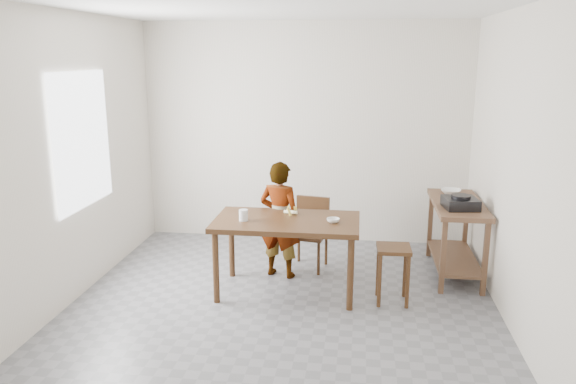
# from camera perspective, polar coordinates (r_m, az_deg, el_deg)

# --- Properties ---
(floor) EXTENTS (4.00, 4.00, 0.04)m
(floor) POSITION_cam_1_polar(r_m,az_deg,el_deg) (5.43, -0.55, -11.53)
(floor) COLOR slate
(floor) RESTS_ON ground
(ceiling) EXTENTS (4.00, 4.00, 0.04)m
(ceiling) POSITION_cam_1_polar(r_m,az_deg,el_deg) (4.92, -0.63, 18.67)
(ceiling) COLOR white
(ceiling) RESTS_ON wall_back
(wall_back) EXTENTS (4.00, 0.04, 2.70)m
(wall_back) POSITION_cam_1_polar(r_m,az_deg,el_deg) (6.98, 1.71, 5.95)
(wall_back) COLOR silver
(wall_back) RESTS_ON ground
(wall_front) EXTENTS (4.00, 0.04, 2.70)m
(wall_front) POSITION_cam_1_polar(r_m,az_deg,el_deg) (3.07, -5.82, -4.33)
(wall_front) COLOR silver
(wall_front) RESTS_ON ground
(wall_left) EXTENTS (0.04, 4.00, 2.70)m
(wall_left) POSITION_cam_1_polar(r_m,az_deg,el_deg) (5.64, -21.40, 3.12)
(wall_left) COLOR silver
(wall_left) RESTS_ON ground
(wall_right) EXTENTS (0.04, 4.00, 2.70)m
(wall_right) POSITION_cam_1_polar(r_m,az_deg,el_deg) (5.13, 22.39, 2.05)
(wall_right) COLOR silver
(wall_right) RESTS_ON ground
(window_pane) EXTENTS (0.02, 1.10, 1.30)m
(window_pane) POSITION_cam_1_polar(r_m,az_deg,el_deg) (5.77, -20.16, 4.96)
(window_pane) COLOR white
(window_pane) RESTS_ON wall_left
(dining_table) EXTENTS (1.40, 0.80, 0.75)m
(dining_table) POSITION_cam_1_polar(r_m,az_deg,el_deg) (5.55, -0.13, -6.53)
(dining_table) COLOR #3F2613
(dining_table) RESTS_ON floor
(prep_counter) EXTENTS (0.50, 1.20, 0.80)m
(prep_counter) POSITION_cam_1_polar(r_m,az_deg,el_deg) (6.25, 16.64, -4.53)
(prep_counter) COLOR brown
(prep_counter) RESTS_ON floor
(child) EXTENTS (0.52, 0.41, 1.24)m
(child) POSITION_cam_1_polar(r_m,az_deg,el_deg) (5.88, -0.82, -2.83)
(child) COLOR white
(child) RESTS_ON floor
(dining_chair) EXTENTS (0.44, 0.44, 0.78)m
(dining_chair) POSITION_cam_1_polar(r_m,az_deg,el_deg) (6.16, 2.10, -4.32)
(dining_chair) COLOR #3F2613
(dining_chair) RESTS_ON floor
(stool) EXTENTS (0.32, 0.32, 0.55)m
(stool) POSITION_cam_1_polar(r_m,az_deg,el_deg) (5.46, 10.58, -8.23)
(stool) COLOR #3F2613
(stool) RESTS_ON floor
(glass_tumbler) EXTENTS (0.09, 0.09, 0.11)m
(glass_tumbler) POSITION_cam_1_polar(r_m,az_deg,el_deg) (5.40, -4.55, -2.36)
(glass_tumbler) COLOR silver
(glass_tumbler) RESTS_ON dining_table
(small_bowl) EXTENTS (0.16, 0.16, 0.04)m
(small_bowl) POSITION_cam_1_polar(r_m,az_deg,el_deg) (5.35, 4.60, -2.89)
(small_bowl) COLOR white
(small_bowl) RESTS_ON dining_table
(banana) EXTENTS (0.20, 0.18, 0.06)m
(banana) POSITION_cam_1_polar(r_m,az_deg,el_deg) (5.59, 0.28, -2.00)
(banana) COLOR #FFDD59
(banana) RESTS_ON dining_table
(serving_bowl) EXTENTS (0.27, 0.27, 0.05)m
(serving_bowl) POSITION_cam_1_polar(r_m,az_deg,el_deg) (6.46, 16.23, 0.05)
(serving_bowl) COLOR white
(serving_bowl) RESTS_ON prep_counter
(gas_burner) EXTENTS (0.36, 0.36, 0.11)m
(gas_burner) POSITION_cam_1_polar(r_m,az_deg,el_deg) (5.88, 17.11, -1.08)
(gas_burner) COLOR black
(gas_burner) RESTS_ON prep_counter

